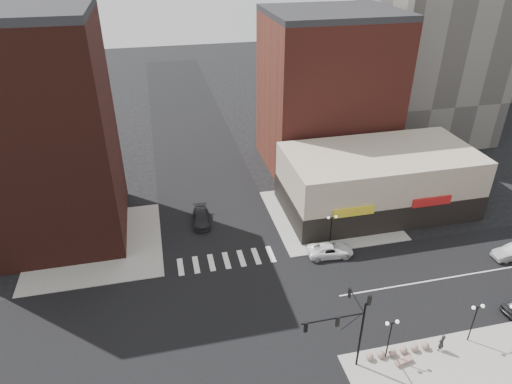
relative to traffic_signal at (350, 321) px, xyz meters
name	(u,v)px	position (x,y,z in m)	size (l,w,h in m)	color
ground	(242,312)	(-7.24, 7.83, -4.96)	(240.00, 240.00, 0.00)	black
road_ew	(242,312)	(-7.24, 7.83, -4.95)	(200.00, 14.00, 0.02)	black
road_ns	(242,312)	(-7.24, 7.83, -4.95)	(14.00, 200.00, 0.02)	black
sidewalk_nw	(96,245)	(-21.74, 22.33, -4.90)	(15.00, 15.00, 0.12)	gray
sidewalk_ne	(329,214)	(7.26, 22.33, -4.90)	(15.00, 15.00, 0.12)	gray
building_nw	(36,136)	(-26.24, 26.33, 7.54)	(16.00, 15.00, 25.00)	#3B1813
building_ne_midrise	(327,94)	(11.76, 37.33, 6.04)	(18.00, 15.00, 22.00)	maroon
building_ne_row	(377,185)	(13.76, 22.83, -1.66)	(24.20, 12.20, 8.00)	#B5A790
traffic_signal	(350,321)	(0.00, 0.00, 0.00)	(5.59, 3.09, 7.77)	black
street_lamp_se_a	(391,330)	(3.76, -0.17, -1.67)	(1.22, 0.32, 4.16)	black
street_lamp_se_b	(476,314)	(11.76, -0.17, -1.67)	(1.22, 0.32, 4.16)	black
street_lamp_ne	(332,223)	(4.76, 15.83, -1.67)	(1.22, 0.32, 4.16)	black
bollard_row	(398,351)	(4.89, -0.17, -4.51)	(5.92, 0.67, 0.67)	gray
white_suv	(330,250)	(4.24, 14.33, -4.24)	(2.38, 5.17, 1.44)	white
dark_sedan_north	(201,218)	(-9.11, 24.24, -4.24)	(2.03, 5.00, 1.45)	black
pedestrian	(441,343)	(8.67, -0.62, -3.95)	(0.65, 0.43, 1.79)	black
stone_bench	(403,361)	(4.88, -1.17, -4.63)	(1.73, 0.80, 0.39)	#987269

